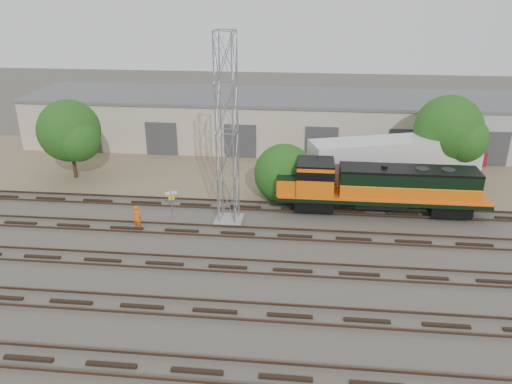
# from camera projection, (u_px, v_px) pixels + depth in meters

# --- Properties ---
(ground) EXTENTS (140.00, 140.00, 0.00)m
(ground) POSITION_uv_depth(u_px,v_px,m) (294.00, 247.00, 33.12)
(ground) COLOR #47423A
(ground) RESTS_ON ground
(dirt_strip) EXTENTS (80.00, 16.00, 0.02)m
(dirt_strip) POSITION_uv_depth(u_px,v_px,m) (299.00, 170.00, 46.87)
(dirt_strip) COLOR #726047
(dirt_strip) RESTS_ON ground
(tracks) EXTENTS (80.00, 20.40, 0.28)m
(tracks) POSITION_uv_depth(u_px,v_px,m) (293.00, 270.00, 30.34)
(tracks) COLOR black
(tracks) RESTS_ON ground
(warehouse) EXTENTS (58.40, 10.40, 5.30)m
(warehouse) POSITION_uv_depth(u_px,v_px,m) (302.00, 121.00, 53.16)
(warehouse) COLOR beige
(warehouse) RESTS_ON ground
(locomotive) EXTENTS (15.59, 2.74, 3.75)m
(locomotive) POSITION_uv_depth(u_px,v_px,m) (379.00, 187.00, 37.21)
(locomotive) COLOR black
(locomotive) RESTS_ON tracks
(signal_tower) EXTENTS (1.99, 1.99, 13.47)m
(signal_tower) POSITION_uv_depth(u_px,v_px,m) (227.00, 135.00, 34.22)
(signal_tower) COLOR gray
(signal_tower) RESTS_ON ground
(sign_post) EXTENTS (0.84, 0.35, 2.16)m
(sign_post) POSITION_uv_depth(u_px,v_px,m) (172.00, 199.00, 36.72)
(sign_post) COLOR gray
(sign_post) RESTS_ON ground
(worker) EXTENTS (0.74, 0.58, 1.78)m
(worker) POSITION_uv_depth(u_px,v_px,m) (137.00, 217.00, 35.34)
(worker) COLOR orange
(worker) RESTS_ON ground
(semi_trailer) EXTENTS (14.67, 7.21, 4.45)m
(semi_trailer) POSITION_uv_depth(u_px,v_px,m) (399.00, 158.00, 41.49)
(semi_trailer) COLOR silver
(semi_trailer) RESTS_ON ground
(dumpster_red) EXTENTS (1.57, 1.47, 1.40)m
(dumpster_red) POSITION_uv_depth(u_px,v_px,m) (476.00, 158.00, 47.83)
(dumpster_red) COLOR maroon
(dumpster_red) RESTS_ON ground
(tree_west) EXTENTS (5.67, 5.40, 7.07)m
(tree_west) POSITION_uv_depth(u_px,v_px,m) (71.00, 133.00, 43.17)
(tree_west) COLOR #382619
(tree_west) RESTS_ON ground
(tree_mid) EXTENTS (5.05, 4.81, 4.81)m
(tree_mid) POSITION_uv_depth(u_px,v_px,m) (287.00, 176.00, 39.78)
(tree_mid) COLOR #382619
(tree_mid) RESTS_ON ground
(tree_east) EXTENTS (5.98, 5.69, 7.68)m
(tree_east) POSITION_uv_depth(u_px,v_px,m) (452.00, 131.00, 41.92)
(tree_east) COLOR #382619
(tree_east) RESTS_ON ground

